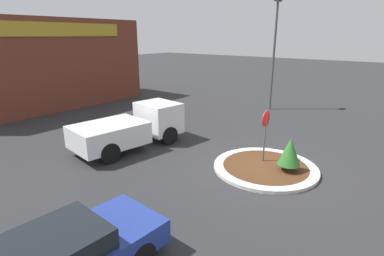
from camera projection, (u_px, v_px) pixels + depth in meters
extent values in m
plane|color=#2D2D30|center=(265.00, 169.00, 12.27)|extent=(120.00, 120.00, 0.00)
cylinder|color=beige|center=(265.00, 167.00, 12.25)|extent=(4.20, 4.20, 0.13)
cylinder|color=#4C2D19|center=(265.00, 167.00, 12.25)|extent=(3.44, 3.44, 0.13)
cylinder|color=#4C4C51|center=(265.00, 138.00, 12.44)|extent=(0.07, 0.07, 2.35)
cylinder|color=#B71414|center=(266.00, 119.00, 12.19)|extent=(0.67, 0.03, 0.67)
cylinder|color=brown|center=(288.00, 167.00, 11.79)|extent=(0.08, 0.08, 0.26)
cone|color=#2D6B28|center=(290.00, 151.00, 11.59)|extent=(0.87, 0.87, 1.09)
cube|color=white|center=(159.00, 117.00, 15.48)|extent=(1.97, 2.32, 1.53)
cube|color=white|center=(109.00, 135.00, 13.64)|extent=(3.47, 2.64, 1.00)
cube|color=black|center=(167.00, 110.00, 15.80)|extent=(0.29, 1.88, 0.53)
cylinder|color=black|center=(145.00, 127.00, 16.29)|extent=(0.93, 0.37, 0.91)
cylinder|color=black|center=(169.00, 136.00, 14.89)|extent=(0.93, 0.37, 0.91)
cylinder|color=black|center=(88.00, 141.00, 14.09)|extent=(0.93, 0.37, 0.91)
cylinder|color=black|center=(110.00, 153.00, 12.69)|extent=(0.93, 0.37, 0.91)
cube|color=brown|center=(40.00, 63.00, 22.40)|extent=(14.30, 6.00, 6.41)
cube|color=#B28E23|center=(56.00, 29.00, 19.91)|extent=(10.01, 0.08, 0.90)
cube|color=black|center=(50.00, 247.00, 6.06)|extent=(2.27, 1.78, 0.46)
cylinder|color=black|center=(100.00, 226.00, 8.03)|extent=(0.71, 0.25, 0.70)
cylinder|color=black|center=(142.00, 256.00, 6.94)|extent=(0.71, 0.25, 0.70)
cylinder|color=#4C4C51|center=(273.00, 58.00, 21.05)|extent=(0.16, 0.16, 7.34)
cube|color=#38383D|center=(278.00, 0.00, 19.91)|extent=(0.70, 0.30, 0.20)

